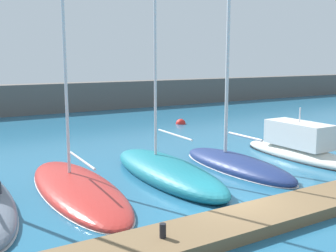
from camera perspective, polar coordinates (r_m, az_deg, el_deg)
ground_plane at (r=16.05m, az=8.92°, el=-11.27°), size 120.00×120.00×0.00m
dock_pier at (r=14.83m, az=13.18°, el=-12.33°), size 22.29×2.05×0.41m
breakwater_seawall at (r=44.04m, az=-18.35°, el=3.63°), size 108.00×2.11×3.07m
sailboat_red_second at (r=18.04m, az=-12.66°, el=-8.34°), size 3.37×10.11×19.50m
sailboat_teal_third at (r=19.53m, az=-0.22°, el=-6.31°), size 3.08×9.40×15.01m
sailboat_navy_fourth at (r=21.45m, az=9.58°, el=-5.17°), size 2.49×7.99×14.02m
motorboat_ivory_fifth at (r=24.51m, az=17.92°, el=-2.87°), size 2.06×8.09×3.22m
mooring_buoy_red at (r=35.49m, az=1.80°, el=0.30°), size 0.87×0.87×0.87m
dock_bollard at (r=12.36m, az=-0.74°, el=-14.50°), size 0.20×0.20×0.44m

